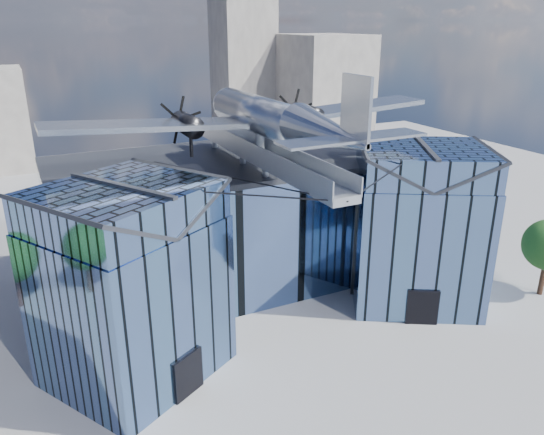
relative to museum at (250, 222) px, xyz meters
name	(u,v)px	position (x,y,z in m)	size (l,w,h in m)	color
ground_plane	(284,321)	(0.00, -5.82, -5.54)	(120.00, 120.00, 0.00)	gray
museum	(250,222)	(0.00, 0.00, 0.00)	(32.88, 24.50, 17.60)	#4A6997
bg_towers	(134,94)	(1.45, 44.67, 4.47)	(77.00, 24.50, 26.00)	gray
tree_side_e	(453,194)	(23.67, 2.83, -1.95)	(4.01, 4.01, 5.31)	#342015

